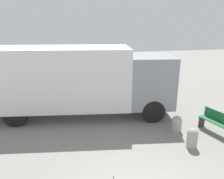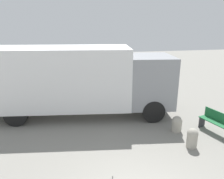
% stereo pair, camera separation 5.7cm
% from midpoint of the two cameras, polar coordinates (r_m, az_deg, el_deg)
% --- Properties ---
extents(delivery_truck, '(9.26, 3.64, 3.43)m').
position_cam_midpoint_polar(delivery_truck, '(10.83, -9.05, 2.84)').
color(delivery_truck, white).
rests_on(delivery_truck, ground).
extents(park_bench, '(0.79, 1.64, 0.94)m').
position_cam_midpoint_polar(park_bench, '(10.30, 25.74, -7.65)').
color(park_bench, '#1E6638').
rests_on(park_bench, ground).
extents(bollard_near_bench, '(0.41, 0.41, 0.78)m').
position_cam_midpoint_polar(bollard_near_bench, '(8.90, 20.06, -11.64)').
color(bollard_near_bench, '#9E998C').
rests_on(bollard_near_bench, ground).
extents(bollard_far_bench, '(0.45, 0.45, 0.70)m').
position_cam_midpoint_polar(bollard_far_bench, '(9.94, 16.38, -8.52)').
color(bollard_far_bench, '#9E998C').
rests_on(bollard_far_bench, ground).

